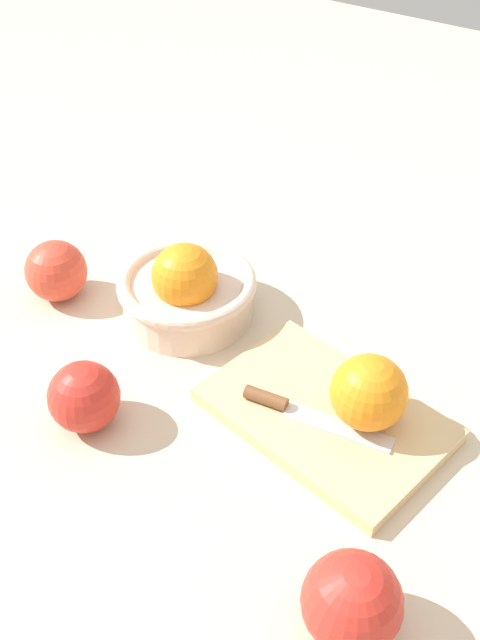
{
  "coord_description": "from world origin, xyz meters",
  "views": [
    {
      "loc": [
        0.31,
        -0.42,
        0.57
      ],
      "look_at": [
        -0.03,
        0.1,
        0.04
      ],
      "focal_mm": 42.19,
      "sensor_mm": 36.0,
      "label": 1
    }
  ],
  "objects": [
    {
      "name": "ground_plane",
      "position": [
        0.0,
        0.0,
        0.0
      ],
      "size": [
        2.4,
        2.4,
        0.0
      ],
      "primitive_type": "plane",
      "color": "beige"
    },
    {
      "name": "bowl",
      "position": [
        -0.11,
        0.11,
        0.04
      ],
      "size": [
        0.16,
        0.16,
        0.1
      ],
      "color": "beige",
      "rests_on": "ground_plane"
    },
    {
      "name": "cutting_board",
      "position": [
        0.11,
        0.05,
        0.01
      ],
      "size": [
        0.26,
        0.2,
        0.02
      ],
      "primitive_type": "cube",
      "rotation": [
        0.0,
        0.0,
        -0.2
      ],
      "color": "#DBB77F",
      "rests_on": "ground_plane"
    },
    {
      "name": "orange_on_board",
      "position": [
        0.14,
        0.06,
        0.05
      ],
      "size": [
        0.08,
        0.08,
        0.08
      ],
      "primitive_type": "sphere",
      "color": "orange",
      "rests_on": "cutting_board"
    },
    {
      "name": "knife",
      "position": [
        0.08,
        0.03,
        0.02
      ],
      "size": [
        0.16,
        0.04,
        0.01
      ],
      "color": "silver",
      "rests_on": "cutting_board"
    },
    {
      "name": "apple_front_left",
      "position": [
        -0.09,
        -0.08,
        0.04
      ],
      "size": [
        0.07,
        0.07,
        0.07
      ],
      "primitive_type": "sphere",
      "color": "red",
      "rests_on": "ground_plane"
    },
    {
      "name": "apple_front_right",
      "position": [
        0.22,
        -0.13,
        0.04
      ],
      "size": [
        0.08,
        0.08,
        0.08
      ],
      "primitive_type": "sphere",
      "color": "red",
      "rests_on": "ground_plane"
    },
    {
      "name": "apple_back_left",
      "position": [
        -0.26,
        0.06,
        0.04
      ],
      "size": [
        0.07,
        0.07,
        0.07
      ],
      "primitive_type": "sphere",
      "color": "#D6422D",
      "rests_on": "ground_plane"
    }
  ]
}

